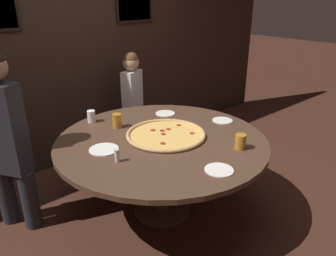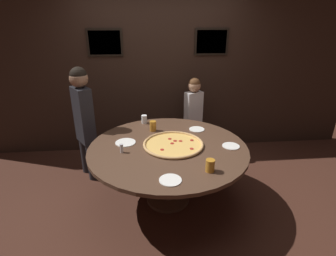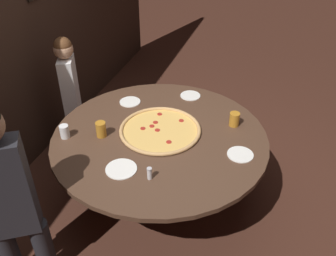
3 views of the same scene
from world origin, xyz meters
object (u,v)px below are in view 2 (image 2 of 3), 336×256
at_px(white_plate_right_side, 170,180).
at_px(diner_far_right, 84,118).
at_px(giant_pizza, 173,144).
at_px(drink_cup_by_shaker, 153,126).
at_px(white_plate_left_side, 197,129).
at_px(drink_cup_front_edge, 144,119).
at_px(condiment_shaker, 122,148).
at_px(diner_side_right, 193,113).
at_px(dining_table, 168,155).
at_px(drink_cup_beside_pizza, 210,166).
at_px(white_plate_near_front, 231,146).
at_px(white_plate_beside_cup, 125,142).

distance_m(white_plate_right_side, diner_far_right, 1.69).
xyz_separation_m(giant_pizza, drink_cup_by_shaker, (-0.21, 0.44, 0.05)).
bearing_deg(white_plate_left_side, giant_pizza, -129.76).
bearing_deg(white_plate_left_side, drink_cup_front_edge, 156.79).
relative_size(condiment_shaker, diner_side_right, 0.08).
height_order(dining_table, giant_pizza, giant_pizza).
height_order(drink_cup_by_shaker, drink_cup_front_edge, drink_cup_by_shaker).
relative_size(drink_cup_beside_pizza, drink_cup_by_shaker, 0.93).
distance_m(drink_cup_beside_pizza, white_plate_near_front, 0.61).
height_order(drink_cup_by_shaker, white_plate_near_front, drink_cup_by_shaker).
xyz_separation_m(drink_cup_by_shaker, diner_side_right, (0.65, 0.69, -0.09)).
relative_size(drink_cup_by_shaker, diner_side_right, 0.10).
height_order(white_plate_beside_cup, diner_side_right, diner_side_right).
relative_size(dining_table, drink_cup_front_edge, 15.81).
bearing_deg(white_plate_right_side, diner_far_right, 126.82).
bearing_deg(white_plate_beside_cup, dining_table, -15.28).
distance_m(drink_cup_beside_pizza, condiment_shaker, 0.97).
xyz_separation_m(dining_table, diner_side_right, (0.50, 1.14, 0.09)).
xyz_separation_m(dining_table, diner_far_right, (-1.05, 0.67, 0.24)).
distance_m(white_plate_near_front, white_plate_beside_cup, 1.21).
bearing_deg(white_plate_left_side, diner_far_right, 171.23).
distance_m(drink_cup_beside_pizza, white_plate_left_side, 1.01).
height_order(drink_cup_beside_pizza, drink_cup_by_shaker, drink_cup_by_shaker).
height_order(drink_cup_by_shaker, white_plate_beside_cup, drink_cup_by_shaker).
relative_size(white_plate_left_side, white_plate_right_side, 0.96).
distance_m(drink_cup_beside_pizza, diner_far_right, 1.87).
bearing_deg(white_plate_right_side, white_plate_near_front, 39.07).
xyz_separation_m(drink_cup_beside_pizza, diner_side_right, (0.15, 1.70, -0.08)).
bearing_deg(diner_side_right, white_plate_near_front, 76.22).
bearing_deg(diner_side_right, diner_far_right, -6.70).
bearing_deg(drink_cup_front_edge, drink_cup_beside_pizza, -64.83).
bearing_deg(drink_cup_beside_pizza, condiment_shaker, 151.95).
relative_size(drink_cup_front_edge, white_plate_near_front, 0.58).
bearing_deg(condiment_shaker, diner_far_right, 124.98).
height_order(dining_table, white_plate_right_side, white_plate_right_side).
height_order(white_plate_near_front, white_plate_left_side, same).
xyz_separation_m(white_plate_beside_cup, condiment_shaker, (-0.03, -0.23, 0.05)).
relative_size(dining_table, white_plate_beside_cup, 7.63).
bearing_deg(dining_table, white_plate_left_side, 46.74).
bearing_deg(drink_cup_beside_pizza, dining_table, 121.86).
height_order(white_plate_left_side, condiment_shaker, condiment_shaker).
bearing_deg(dining_table, diner_far_right, 147.44).
bearing_deg(drink_cup_beside_pizza, white_plate_beside_cup, 140.29).
bearing_deg(drink_cup_beside_pizza, drink_cup_by_shaker, 116.12).
bearing_deg(white_plate_right_side, white_plate_beside_cup, 118.72).
distance_m(white_plate_beside_cup, condiment_shaker, 0.24).
relative_size(giant_pizza, drink_cup_front_edge, 6.10).
xyz_separation_m(condiment_shaker, diner_side_right, (1.01, 1.25, -0.07)).
relative_size(drink_cup_beside_pizza, white_plate_right_side, 0.59).
bearing_deg(giant_pizza, drink_cup_front_edge, 114.31).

